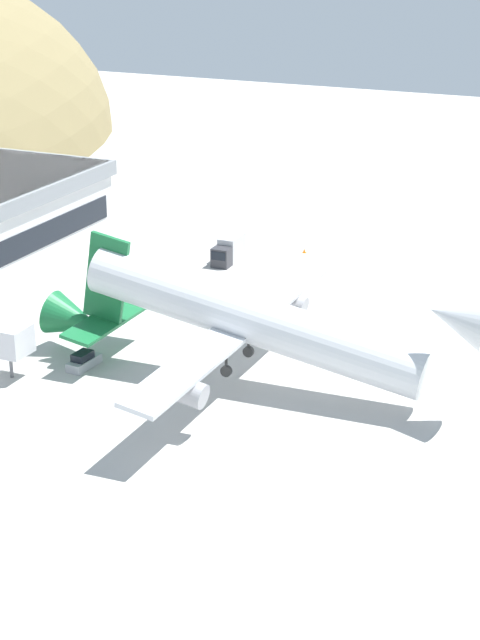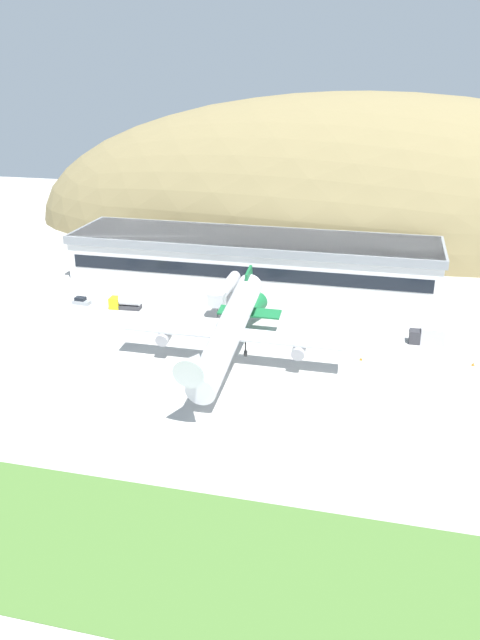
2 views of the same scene
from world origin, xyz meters
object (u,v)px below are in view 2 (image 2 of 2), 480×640
Objects in this scene: traffic_cone_0 at (361,359)px; fuel_truck at (126,302)px; terminal_building at (253,255)px; service_car_1 at (235,325)px; jetway_0 at (224,290)px; service_car_0 at (81,301)px; cargo_airplane at (230,331)px; traffic_cone_1 at (473,364)px; box_truck at (428,336)px.

fuel_truck is at bearing 164.74° from traffic_cone_0.
service_car_1 is (3.06, -30.87, -5.51)m from terminal_building.
jetway_0 reaches higher than service_car_0.
terminal_building is at bearing 37.65° from service_car_0.
terminal_building is 47.59m from cargo_airplane.
service_car_0 is (-31.32, -5.83, -3.31)m from jetway_0.
service_car_1 is 45.52m from traffic_cone_1.
traffic_cone_1 is (45.05, -6.51, -0.42)m from service_car_1.
service_car_0 is 0.64× the size of box_truck.
jetway_0 is 12.56m from service_car_1.
traffic_cone_1 is at bearing -9.26° from fuel_truck.
cargo_airplane is at bearing -36.48° from fuel_truck.
fuel_truck is 12.06× the size of traffic_cone_1.
traffic_cone_0 is at bearing -172.77° from traffic_cone_1.
fuel_truck is at bearing 143.52° from cargo_airplane.
cargo_airplane is 24.40m from traffic_cone_0.
cargo_airplane is 17.62m from service_car_1.
cargo_airplane is 79.02× the size of traffic_cone_1.
traffic_cone_0 is 1.00× the size of traffic_cone_1.
cargo_airplane reaches higher than service_car_1.
service_car_1 is at bearing -65.73° from jetway_0.
jetway_0 is at bearing 106.78° from cargo_airplane.
jetway_0 is at bearing 166.87° from box_truck.
fuel_truck is at bearing 170.74° from traffic_cone_1.
jetway_0 is 2.66× the size of box_truck.
fuel_truck is (-28.79, 21.29, -5.03)m from cargo_airplane.
traffic_cone_1 is (50.04, -17.57, -3.71)m from jetway_0.
traffic_cone_0 is at bearing -15.26° from fuel_truck.
service_car_1 is 37.46m from box_truck.
cargo_airplane is at bearing -73.22° from jetway_0.
terminal_building reaches higher than traffic_cone_0.
service_car_0 is at bearing 171.81° from service_car_1.
service_car_1 is at bearing -178.23° from box_truck.
jetway_0 is 29.99× the size of traffic_cone_1.
traffic_cone_0 is at bearing 18.09° from cargo_airplane.
service_car_1 reaches higher than traffic_cone_1.
box_truck is (34.17, 17.45, -5.04)m from cargo_airplane.
jetway_0 reaches higher than fuel_truck.
jetway_0 is 32.03m from service_car_0.
service_car_0 is 10.81m from fuel_truck.
traffic_cone_1 is at bearing -8.21° from service_car_0.
fuel_truck is (-22.47, -25.88, -4.67)m from terminal_building.
terminal_building is 21.18× the size of service_car_0.
traffic_cone_0 and traffic_cone_1 have the same top height.
terminal_building is at bearing 143.73° from box_truck.
cargo_airplane is 45.42m from service_car_0.
service_car_1 is at bearing 171.77° from traffic_cone_1.
traffic_cone_1 is at bearing 13.17° from cargo_airplane.
service_car_0 is at bearing 178.80° from fuel_truck.
cargo_airplane is 36.16m from fuel_truck.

